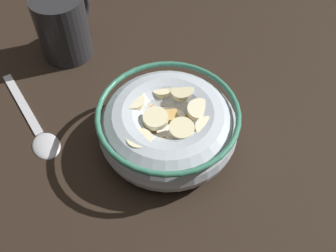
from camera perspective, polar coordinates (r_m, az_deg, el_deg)
name	(u,v)px	position (r cm, az deg, el deg)	size (l,w,h in cm)	color
ground_plane	(168,147)	(45.87, 0.00, -3.02)	(99.13, 99.13, 2.00)	black
cereal_bowl	(168,126)	(42.61, 0.01, 0.01)	(15.27, 15.27, 5.57)	#B2BCC6
spoon	(38,131)	(47.94, -18.32, -0.71)	(9.74, 13.90, 0.80)	#B7B7BC
coffee_mug	(64,26)	(54.06, -14.91, 13.86)	(9.51, 6.68, 8.69)	#262628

